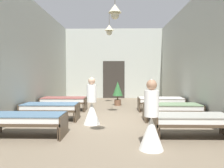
% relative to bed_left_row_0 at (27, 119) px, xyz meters
% --- Properties ---
extents(ground_plane, '(6.83, 14.19, 0.10)m').
position_rel_bed_left_row_0_xyz_m(ground_plane, '(2.07, 1.90, -0.49)').
color(ground_plane, '#7A6B56').
extents(room_shell, '(6.63, 13.79, 4.50)m').
position_rel_bed_left_row_0_xyz_m(room_shell, '(2.07, 3.28, 1.81)').
color(room_shell, '#B2B7AD').
rests_on(room_shell, ground).
extents(bed_left_row_0, '(1.90, 0.84, 0.57)m').
position_rel_bed_left_row_0_xyz_m(bed_left_row_0, '(0.00, 0.00, 0.00)').
color(bed_left_row_0, '#473828').
rests_on(bed_left_row_0, ground).
extents(bed_right_row_0, '(1.90, 0.84, 0.57)m').
position_rel_bed_left_row_0_xyz_m(bed_right_row_0, '(4.13, 0.00, 0.00)').
color(bed_right_row_0, '#473828').
rests_on(bed_right_row_0, ground).
extents(bed_left_row_1, '(1.90, 0.84, 0.57)m').
position_rel_bed_left_row_0_xyz_m(bed_left_row_1, '(0.00, 1.90, 0.00)').
color(bed_left_row_1, '#473828').
rests_on(bed_left_row_1, ground).
extents(bed_right_row_1, '(1.90, 0.84, 0.57)m').
position_rel_bed_left_row_0_xyz_m(bed_right_row_1, '(4.13, 1.90, 0.00)').
color(bed_right_row_1, '#473828').
rests_on(bed_right_row_1, ground).
extents(bed_left_row_2, '(1.90, 0.84, 0.57)m').
position_rel_bed_left_row_0_xyz_m(bed_left_row_2, '(0.00, 3.80, 0.00)').
color(bed_left_row_2, '#473828').
rests_on(bed_left_row_2, ground).
extents(bed_right_row_2, '(1.90, 0.84, 0.57)m').
position_rel_bed_left_row_0_xyz_m(bed_right_row_2, '(4.13, 3.80, 0.00)').
color(bed_right_row_2, '#473828').
rests_on(bed_right_row_2, ground).
extents(nurse_near_aisle, '(0.52, 0.52, 1.49)m').
position_rel_bed_left_row_0_xyz_m(nurse_near_aisle, '(2.98, -0.89, 0.09)').
color(nurse_near_aisle, white).
rests_on(nurse_near_aisle, ground).
extents(nurse_mid_aisle, '(0.52, 0.52, 1.49)m').
position_rel_bed_left_row_0_xyz_m(nurse_mid_aisle, '(1.48, 1.34, 0.09)').
color(nurse_mid_aisle, white).
rests_on(nurse_mid_aisle, ground).
extents(potted_plant, '(0.50, 0.50, 1.20)m').
position_rel_bed_left_row_0_xyz_m(potted_plant, '(2.31, 5.39, 0.30)').
color(potted_plant, brown).
rests_on(potted_plant, ground).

